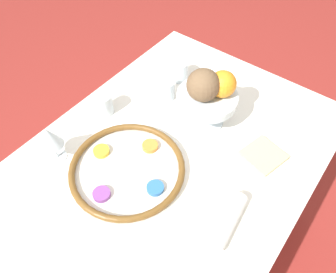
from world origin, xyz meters
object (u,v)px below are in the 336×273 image
cup_near (180,71)px  bread_plate (263,156)px  seder_plate (127,169)px  napkin_roll (229,221)px  coconut (203,85)px  wine_glass (49,138)px  cup_far (166,90)px  orange_fruit (223,84)px  cup_mid (104,104)px  fruit_stand (206,101)px

cup_near → bread_plate: bearing=-108.6°
seder_plate → napkin_roll: 0.33m
seder_plate → napkin_roll: napkin_roll is taller
coconut → cup_near: 0.27m
wine_glass → cup_far: (0.42, -0.11, -0.06)m
seder_plate → cup_far: (0.33, 0.10, 0.02)m
seder_plate → bread_plate: (0.30, -0.30, -0.01)m
coconut → bread_plate: (-0.00, -0.24, -0.16)m
orange_fruit → cup_mid: orange_fruit is taller
fruit_stand → coconut: 0.08m
wine_glass → orange_fruit: (0.44, -0.31, 0.07)m
cup_far → bread_plate: bearing=-94.4°
bread_plate → cup_mid: cup_mid is taller
cup_far → orange_fruit: bearing=-84.7°
bread_plate → cup_far: 0.41m
napkin_roll → cup_far: bearing=56.3°
cup_mid → seder_plate: bearing=-121.3°
orange_fruit → cup_near: size_ratio=1.10×
cup_near → wine_glass: bearing=170.9°
wine_glass → coconut: (0.39, -0.27, 0.08)m
coconut → cup_near: bearing=52.6°
coconut → cup_far: coconut is taller
wine_glass → napkin_roll: 0.56m
wine_glass → cup_near: bearing=-9.1°
bread_plate → cup_far: size_ratio=1.99×
coconut → napkin_roll: size_ratio=0.61×
coconut → napkin_roll: 0.40m
cup_near → cup_mid: 0.32m
seder_plate → bread_plate: size_ratio=2.27×
seder_plate → cup_far: 0.34m
bread_plate → cup_mid: 0.55m
orange_fruit → cup_mid: (-0.21, 0.33, -0.12)m
napkin_roll → cup_mid: bearing=79.8°
seder_plate → wine_glass: size_ratio=2.58×
wine_glass → coconut: bearing=-34.9°
cup_near → cup_mid: (-0.30, 0.10, 0.00)m
napkin_roll → cup_near: 0.61m
orange_fruit → bread_plate: (-0.05, -0.20, -0.15)m
napkin_roll → coconut: bearing=46.0°
wine_glass → fruit_stand: size_ratio=0.69×
wine_glass → cup_mid: size_ratio=1.75×
wine_glass → orange_fruit: bearing=-35.4°
bread_plate → cup_near: 0.45m
wine_glass → cup_near: (0.53, -0.08, -0.06)m
fruit_stand → cup_far: 0.18m
orange_fruit → cup_far: bearing=95.3°
fruit_stand → napkin_roll: (-0.28, -0.26, -0.07)m
fruit_stand → cup_near: size_ratio=2.54×
cup_mid → cup_far: (0.19, -0.12, 0.00)m
cup_far → wine_glass: bearing=165.7°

